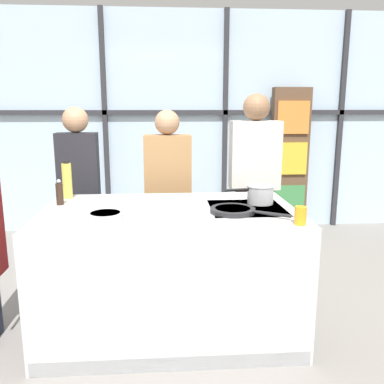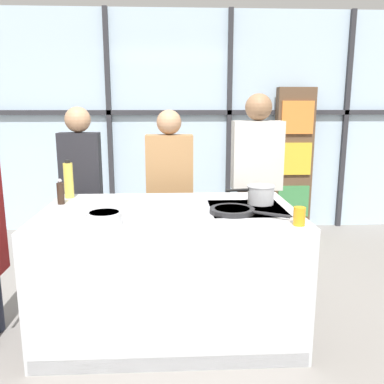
% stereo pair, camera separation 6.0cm
% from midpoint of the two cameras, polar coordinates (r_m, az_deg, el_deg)
% --- Properties ---
extents(ground_plane, '(18.00, 18.00, 0.00)m').
position_cam_midpoint_polar(ground_plane, '(3.22, -2.44, -18.28)').
color(ground_plane, gray).
extents(back_window_wall, '(6.40, 0.10, 2.80)m').
position_cam_midpoint_polar(back_window_wall, '(5.34, -2.83, 9.64)').
color(back_window_wall, silver).
rests_on(back_window_wall, ground_plane).
extents(bookshelf, '(0.48, 0.19, 1.85)m').
position_cam_midpoint_polar(bookshelf, '(5.43, 14.34, 4.29)').
color(bookshelf, brown).
rests_on(bookshelf, ground_plane).
extents(demo_island, '(1.78, 1.07, 0.91)m').
position_cam_midpoint_polar(demo_island, '(3.01, -2.50, -10.81)').
color(demo_island, silver).
rests_on(demo_island, ground_plane).
extents(spectator_far_left, '(0.36, 0.23, 1.62)m').
position_cam_midpoint_polar(spectator_far_left, '(3.81, -14.85, 1.40)').
color(spectator_far_left, '#47382D').
rests_on(spectator_far_left, ground_plane).
extents(spectator_center_left, '(0.43, 0.22, 1.59)m').
position_cam_midpoint_polar(spectator_center_left, '(3.74, -2.69, 0.86)').
color(spectator_center_left, '#47382D').
rests_on(spectator_center_left, ground_plane).
extents(spectator_center_right, '(0.45, 0.24, 1.73)m').
position_cam_midpoint_polar(spectator_center_right, '(3.81, 9.46, 2.21)').
color(spectator_center_right, '#47382D').
rests_on(spectator_center_right, ground_plane).
extents(frying_pan, '(0.50, 0.37, 0.04)m').
position_cam_midpoint_polar(frying_pan, '(2.78, 6.43, -2.58)').
color(frying_pan, '#232326').
rests_on(frying_pan, demo_island).
extents(saucepan, '(0.37, 0.20, 0.14)m').
position_cam_midpoint_polar(saucepan, '(3.05, 10.14, -0.31)').
color(saucepan, silver).
rests_on(saucepan, demo_island).
extents(white_plate, '(0.26, 0.26, 0.01)m').
position_cam_midpoint_polar(white_plate, '(2.82, -10.04, -2.69)').
color(white_plate, white).
rests_on(white_plate, demo_island).
extents(mixing_bowl, '(0.22, 0.22, 0.08)m').
position_cam_midpoint_polar(mixing_bowl, '(2.54, -11.54, -3.56)').
color(mixing_bowl, silver).
rests_on(mixing_bowl, demo_island).
extents(oil_bottle, '(0.07, 0.07, 0.30)m').
position_cam_midpoint_polar(oil_bottle, '(3.33, -16.44, 1.63)').
color(oil_bottle, '#E0CC4C').
rests_on(oil_bottle, demo_island).
extents(pepper_grinder, '(0.05, 0.05, 0.19)m').
position_cam_midpoint_polar(pepper_grinder, '(3.14, -17.45, -0.09)').
color(pepper_grinder, '#332319').
rests_on(pepper_grinder, demo_island).
extents(juice_glass_near, '(0.07, 0.07, 0.11)m').
position_cam_midpoint_polar(juice_glass_near, '(2.56, 15.48, -3.30)').
color(juice_glass_near, orange).
rests_on(juice_glass_near, demo_island).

